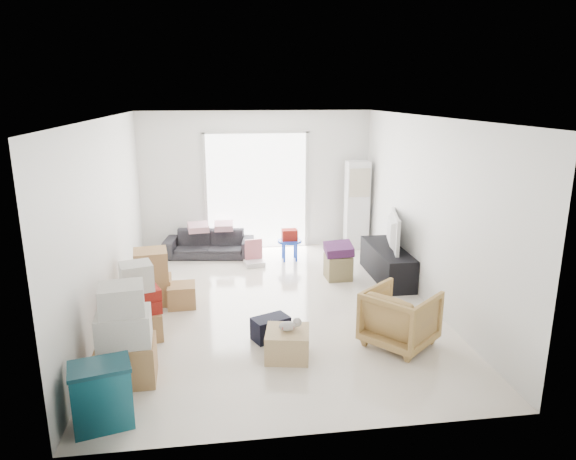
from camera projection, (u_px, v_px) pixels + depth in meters
The scene contains 21 objects.
room_shell at pixel (274, 216), 7.20m from camera, with size 4.98×6.48×3.18m.
sliding_door at pixel (257, 186), 10.08m from camera, with size 2.10×0.04×2.33m.
ac_tower at pixel (357, 205), 10.12m from camera, with size 0.45×0.30×1.75m, color white.
tv_console at pixel (387, 263), 8.58m from camera, with size 0.48×1.59×0.53m, color black.
television at pixel (388, 244), 8.49m from camera, with size 1.01×0.58×0.13m, color black.
sofa at pixel (209, 240), 9.73m from camera, with size 1.67×0.49×0.65m, color #2B2B30.
pillow_left at pixel (198, 220), 9.60m from camera, with size 0.37×0.29×0.12m, color #CA93A0.
pillow_right at pixel (224, 219), 9.70m from camera, with size 0.35×0.28×0.12m, color #CA93A0.
armchair at pixel (400, 315), 6.26m from camera, with size 0.76×0.71×0.79m, color #9C7645.
storage_bins at pixel (102, 395), 4.74m from camera, with size 0.62×0.50×0.62m.
box_stack_a at pixel (125, 339), 5.43m from camera, with size 0.62×0.53×1.10m.
box_stack_b at pixel (139, 306), 6.41m from camera, with size 0.60×0.60×1.00m.
box_stack_c at pixel (152, 278), 7.52m from camera, with size 0.57×0.53×0.82m.
loose_box at pixel (182, 295), 7.47m from camera, with size 0.40×0.40×0.33m, color olive.
duffel_bag at pixel (271, 328), 6.47m from camera, with size 0.45×0.27×0.29m, color black.
ottoman at pixel (338, 267), 8.57m from camera, with size 0.41×0.41×0.41m, color olive.
blanket at pixel (338, 251), 8.50m from camera, with size 0.45×0.45×0.14m, color #461F4D.
kids_table at pixel (290, 239), 9.48m from camera, with size 0.45×0.45×0.59m.
toy_walker at pixel (254, 258), 9.28m from camera, with size 0.39×0.35×0.46m.
wood_crate at pixel (287, 344), 6.02m from camera, with size 0.50×0.50×0.33m, color tan.
plush_bunny at pixel (290, 325), 5.97m from camera, with size 0.28×0.16×0.14m.
Camera 1 is at (-0.78, -6.97, 3.01)m, focal length 32.00 mm.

